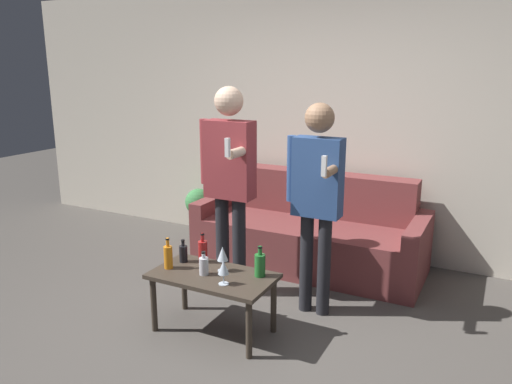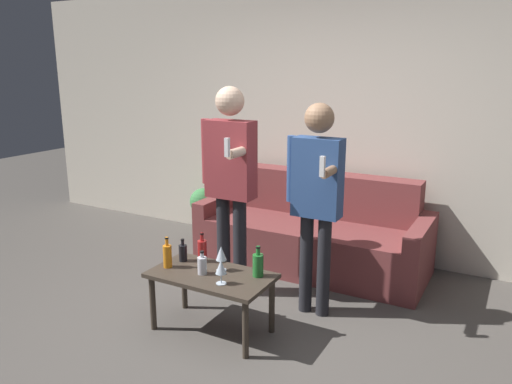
{
  "view_description": "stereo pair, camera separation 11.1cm",
  "coord_description": "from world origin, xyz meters",
  "px_view_note": "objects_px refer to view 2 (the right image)",
  "views": [
    {
      "loc": [
        1.55,
        -2.57,
        1.9
      ],
      "look_at": [
        -0.15,
        0.76,
        0.95
      ],
      "focal_mm": 35.0,
      "sensor_mm": 36.0,
      "label": 1
    },
    {
      "loc": [
        1.65,
        -2.52,
        1.9
      ],
      "look_at": [
        -0.15,
        0.76,
        0.95
      ],
      "focal_mm": 35.0,
      "sensor_mm": 36.0,
      "label": 2
    }
  ],
  "objects_px": {
    "bottle_orange": "(167,255)",
    "couch": "(313,234)",
    "person_standing_left": "(230,174)",
    "coffee_table": "(211,281)",
    "person_standing_right": "(316,191)"
  },
  "relations": [
    {
      "from": "person_standing_left",
      "to": "coffee_table",
      "type": "bearing_deg",
      "value": -70.77
    },
    {
      "from": "bottle_orange",
      "to": "person_standing_right",
      "type": "bearing_deg",
      "value": 37.16
    },
    {
      "from": "couch",
      "to": "person_standing_right",
      "type": "relative_size",
      "value": 1.32
    },
    {
      "from": "coffee_table",
      "to": "bottle_orange",
      "type": "xyz_separation_m",
      "value": [
        -0.35,
        -0.05,
        0.15
      ]
    },
    {
      "from": "bottle_orange",
      "to": "person_standing_left",
      "type": "distance_m",
      "value": 0.86
    },
    {
      "from": "bottle_orange",
      "to": "couch",
      "type": "bearing_deg",
      "value": 71.95
    },
    {
      "from": "couch",
      "to": "person_standing_right",
      "type": "bearing_deg",
      "value": -67.45
    },
    {
      "from": "couch",
      "to": "bottle_orange",
      "type": "distance_m",
      "value": 1.68
    },
    {
      "from": "couch",
      "to": "person_standing_right",
      "type": "xyz_separation_m",
      "value": [
        0.38,
        -0.9,
        0.68
      ]
    },
    {
      "from": "coffee_table",
      "to": "bottle_orange",
      "type": "relative_size",
      "value": 3.78
    },
    {
      "from": "person_standing_right",
      "to": "bottle_orange",
      "type": "bearing_deg",
      "value": -142.84
    },
    {
      "from": "couch",
      "to": "person_standing_left",
      "type": "relative_size",
      "value": 1.24
    },
    {
      "from": "coffee_table",
      "to": "bottle_orange",
      "type": "height_order",
      "value": "bottle_orange"
    },
    {
      "from": "coffee_table",
      "to": "bottle_orange",
      "type": "bearing_deg",
      "value": -171.21
    },
    {
      "from": "coffee_table",
      "to": "person_standing_right",
      "type": "xyz_separation_m",
      "value": [
        0.54,
        0.62,
        0.6
      ]
    }
  ]
}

